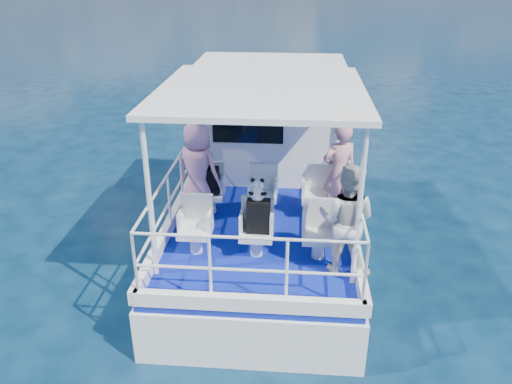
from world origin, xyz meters
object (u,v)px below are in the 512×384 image
Objects in this scene: passenger_port_fwd at (198,170)px; backpack_center at (259,216)px; passenger_stbd_aft at (347,220)px; panda at (257,190)px.

passenger_port_fwd is 1.65m from backpack_center.
backpack_center is (1.10, -1.21, -0.18)m from passenger_port_fwd.
panda is (-1.22, 0.36, 0.24)m from passenger_stbd_aft.
panda reaches higher than backpack_center.
passenger_stbd_aft is at bearing -16.22° from panda.
passenger_port_fwd is 1.63m from panda.
backpack_center is (-1.21, 0.35, -0.18)m from passenger_stbd_aft.
passenger_port_fwd is at bearing 131.90° from panda.
passenger_stbd_aft reaches higher than panda.
passenger_stbd_aft reaches higher than backpack_center.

